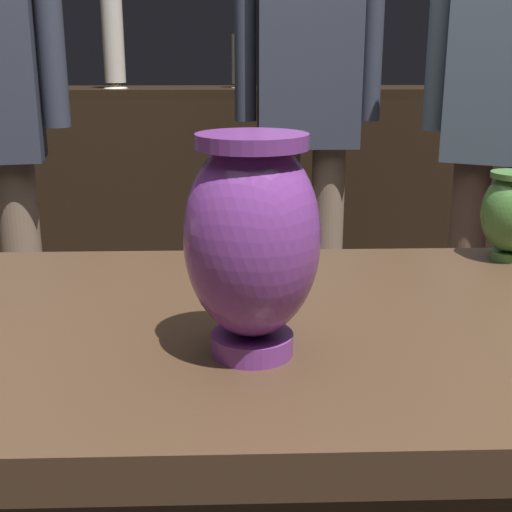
{
  "coord_description": "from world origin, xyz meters",
  "views": [
    {
      "loc": [
        -0.03,
        -0.84,
        1.13
      ],
      "look_at": [
        -0.01,
        -0.06,
        0.9
      ],
      "focal_mm": 48.26,
      "sensor_mm": 36.0,
      "label": 1
    }
  ],
  "objects_px": {
    "visitor_center_back": "(308,94)",
    "vase_centerpiece": "(252,239)",
    "shelf_vase_center": "(240,62)",
    "shelf_vase_right": "(359,72)",
    "shelf_vase_left": "(113,45)",
    "shelf_vase_far_right": "(479,70)",
    "visitor_near_right": "(506,104)",
    "vase_tall_behind": "(511,212)"
  },
  "relations": [
    {
      "from": "shelf_vase_center",
      "to": "visitor_near_right",
      "type": "height_order",
      "value": "visitor_near_right"
    },
    {
      "from": "shelf_vase_far_right",
      "to": "visitor_near_right",
      "type": "xyz_separation_m",
      "value": [
        -0.3,
        -1.09,
        -0.07
      ]
    },
    {
      "from": "shelf_vase_right",
      "to": "visitor_near_right",
      "type": "height_order",
      "value": "visitor_near_right"
    },
    {
      "from": "shelf_vase_left",
      "to": "visitor_near_right",
      "type": "relative_size",
      "value": 0.21
    },
    {
      "from": "shelf_vase_left",
      "to": "visitor_center_back",
      "type": "distance_m",
      "value": 1.04
    },
    {
      "from": "vase_centerpiece",
      "to": "shelf_vase_left",
      "type": "bearing_deg",
      "value": 102.71
    },
    {
      "from": "vase_centerpiece",
      "to": "shelf_vase_center",
      "type": "xyz_separation_m",
      "value": [
        0.01,
        2.28,
        0.16
      ]
    },
    {
      "from": "visitor_center_back",
      "to": "shelf_vase_right",
      "type": "bearing_deg",
      "value": -110.88
    },
    {
      "from": "vase_centerpiece",
      "to": "vase_tall_behind",
      "type": "relative_size",
      "value": 1.71
    },
    {
      "from": "vase_tall_behind",
      "to": "visitor_near_right",
      "type": "distance_m",
      "value": 0.94
    },
    {
      "from": "visitor_near_right",
      "to": "shelf_vase_right",
      "type": "bearing_deg",
      "value": -50.54
    },
    {
      "from": "visitor_center_back",
      "to": "vase_centerpiece",
      "type": "bearing_deg",
      "value": 81.5
    },
    {
      "from": "shelf_vase_far_right",
      "to": "shelf_vase_left",
      "type": "distance_m",
      "value": 1.57
    },
    {
      "from": "vase_tall_behind",
      "to": "visitor_center_back",
      "type": "relative_size",
      "value": 0.09
    },
    {
      "from": "vase_tall_behind",
      "to": "shelf_vase_far_right",
      "type": "xyz_separation_m",
      "value": [
        0.62,
        1.97,
        0.18
      ]
    },
    {
      "from": "visitor_center_back",
      "to": "vase_tall_behind",
      "type": "bearing_deg",
      "value": 100.18
    },
    {
      "from": "visitor_near_right",
      "to": "shelf_vase_far_right",
      "type": "bearing_deg",
      "value": -77.05
    },
    {
      "from": "shelf_vase_far_right",
      "to": "visitor_center_back",
      "type": "xyz_separation_m",
      "value": [
        -0.83,
        -0.8,
        -0.06
      ]
    },
    {
      "from": "shelf_vase_far_right",
      "to": "shelf_vase_right",
      "type": "height_order",
      "value": "shelf_vase_far_right"
    },
    {
      "from": "vase_tall_behind",
      "to": "visitor_near_right",
      "type": "bearing_deg",
      "value": 69.94
    },
    {
      "from": "shelf_vase_right",
      "to": "visitor_center_back",
      "type": "xyz_separation_m",
      "value": [
        -0.31,
        -0.82,
        -0.05
      ]
    },
    {
      "from": "vase_tall_behind",
      "to": "visitor_center_back",
      "type": "distance_m",
      "value": 1.2
    },
    {
      "from": "shelf_vase_right",
      "to": "shelf_vase_center",
      "type": "bearing_deg",
      "value": -172.47
    },
    {
      "from": "vase_centerpiece",
      "to": "visitor_near_right",
      "type": "bearing_deg",
      "value": 58.54
    },
    {
      "from": "shelf_vase_right",
      "to": "vase_centerpiece",
      "type": "bearing_deg",
      "value": -102.75
    },
    {
      "from": "vase_centerpiece",
      "to": "shelf_vase_far_right",
      "type": "distance_m",
      "value": 2.56
    },
    {
      "from": "shelf_vase_far_right",
      "to": "vase_tall_behind",
      "type": "bearing_deg",
      "value": -107.36
    },
    {
      "from": "shelf_vase_center",
      "to": "visitor_center_back",
      "type": "height_order",
      "value": "visitor_center_back"
    },
    {
      "from": "shelf_vase_right",
      "to": "visitor_near_right",
      "type": "bearing_deg",
      "value": -78.61
    },
    {
      "from": "vase_centerpiece",
      "to": "shelf_vase_left",
      "type": "relative_size",
      "value": 0.71
    },
    {
      "from": "shelf_vase_far_right",
      "to": "visitor_near_right",
      "type": "height_order",
      "value": "visitor_near_right"
    },
    {
      "from": "shelf_vase_far_right",
      "to": "shelf_vase_center",
      "type": "height_order",
      "value": "shelf_vase_center"
    },
    {
      "from": "shelf_vase_left",
      "to": "visitor_center_back",
      "type": "bearing_deg",
      "value": -44.59
    },
    {
      "from": "shelf_vase_right",
      "to": "shelf_vase_left",
      "type": "distance_m",
      "value": 1.05
    },
    {
      "from": "shelf_vase_center",
      "to": "shelf_vase_right",
      "type": "bearing_deg",
      "value": 7.53
    },
    {
      "from": "vase_centerpiece",
      "to": "vase_tall_behind",
      "type": "distance_m",
      "value": 0.57
    },
    {
      "from": "shelf_vase_center",
      "to": "visitor_center_back",
      "type": "distance_m",
      "value": 0.79
    },
    {
      "from": "vase_centerpiece",
      "to": "shelf_vase_right",
      "type": "xyz_separation_m",
      "value": [
        0.53,
        2.35,
        0.12
      ]
    },
    {
      "from": "vase_centerpiece",
      "to": "vase_tall_behind",
      "type": "height_order",
      "value": "vase_centerpiece"
    },
    {
      "from": "shelf_vase_left",
      "to": "visitor_near_right",
      "type": "height_order",
      "value": "visitor_near_right"
    },
    {
      "from": "shelf_vase_far_right",
      "to": "shelf_vase_right",
      "type": "bearing_deg",
      "value": 177.48
    },
    {
      "from": "vase_centerpiece",
      "to": "shelf_vase_center",
      "type": "relative_size",
      "value": 1.15
    }
  ]
}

